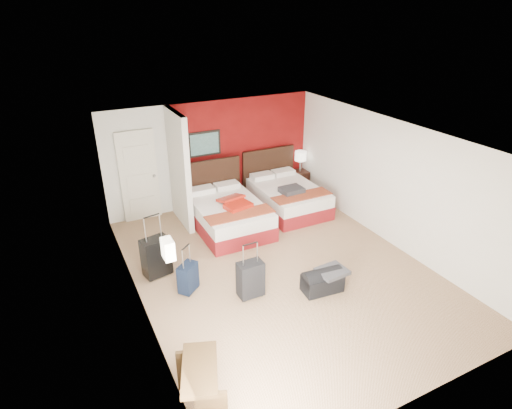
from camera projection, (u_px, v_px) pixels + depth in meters
ground at (280, 269)px, 7.86m from camera, size 6.50×6.50×0.00m
room_walls at (178, 193)px, 7.89m from camera, size 5.02×6.52×2.50m
red_accent_panel at (241, 150)px, 10.23m from camera, size 3.50×0.04×2.50m
partition_wall at (179, 170)px, 9.02m from camera, size 0.12×1.20×2.50m
entry_door at (139, 176)px, 9.29m from camera, size 0.82×0.06×2.05m
bed_left at (229, 216)px, 9.16m from camera, size 1.41×2.00×0.60m
bed_right at (288, 198)px, 10.01m from camera, size 1.35×1.92×0.57m
red_suitcase_open at (234, 202)px, 8.97m from camera, size 0.69×0.84×0.09m
jacket_bundle at (292, 190)px, 9.58m from camera, size 0.51×0.41×0.12m
nightstand at (299, 181)px, 11.05m from camera, size 0.39×0.39×0.54m
table_lamp at (300, 161)px, 10.82m from camera, size 0.38×0.38×0.53m
suitcase_black at (156, 258)px, 7.53m from camera, size 0.53×0.39×0.71m
suitcase_charcoal at (250, 280)px, 7.00m from camera, size 0.42×0.26×0.62m
suitcase_navy at (188, 279)px, 7.15m from camera, size 0.41×0.40×0.50m
duffel_bag at (322, 282)px, 7.20m from camera, size 0.70×0.42×0.34m
jacket_draped at (332, 271)px, 7.13m from camera, size 0.51×0.44×0.07m
desk at (201, 388)px, 5.01m from camera, size 0.66×0.90×0.67m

